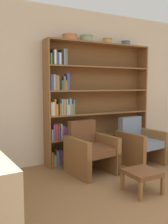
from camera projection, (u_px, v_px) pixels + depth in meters
name	position (u px, v px, depth m)	size (l,w,h in m)	color
wall_back	(98.00, 86.00, 4.82)	(12.00, 0.06, 2.75)	beige
bookshelf	(90.00, 103.00, 4.58)	(2.07, 0.30, 2.15)	brown
bowl_slate	(70.00, 37.00, 4.25)	(0.26, 0.26, 0.11)	#C67547
bowl_olive	(86.00, 38.00, 4.40)	(0.24, 0.24, 0.12)	gray
bowl_terracotta	(107.00, 41.00, 4.60)	(0.18, 0.18, 0.11)	tan
bowl_stoneware	(126.00, 43.00, 4.80)	(0.18, 0.18, 0.09)	slate
armchair_leather	(90.00, 150.00, 3.98)	(0.71, 0.74, 0.81)	brown
armchair_cushioned	(139.00, 143.00, 4.45)	(0.71, 0.75, 0.81)	brown
footstool	(142.00, 174.00, 3.23)	(0.40, 0.40, 0.30)	brown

